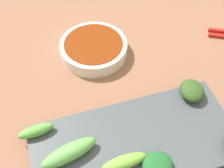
% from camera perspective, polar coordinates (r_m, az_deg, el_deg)
% --- Properties ---
extents(tabletop, '(2.10, 2.10, 0.02)m').
position_cam_1_polar(tabletop, '(0.60, 0.93, -1.64)').
color(tabletop, '#885A43').
rests_on(tabletop, ground).
extents(sauce_bowl, '(0.15, 0.15, 0.03)m').
position_cam_1_polar(sauce_bowl, '(0.64, -3.64, 7.11)').
color(sauce_bowl, silver).
rests_on(sauce_bowl, tabletop).
extents(serving_plate, '(0.17, 0.36, 0.01)m').
position_cam_1_polar(serving_plate, '(0.52, 4.58, -11.42)').
color(serving_plate, '#444C4F').
rests_on(serving_plate, tabletop).
extents(broccoli_stalk_0, '(0.03, 0.07, 0.02)m').
position_cam_1_polar(broccoli_stalk_0, '(0.53, -14.82, -8.94)').
color(broccoli_stalk_0, '#5DA442').
rests_on(broccoli_stalk_0, serving_plate).
extents(broccoli_leafy_2, '(0.06, 0.06, 0.02)m').
position_cam_1_polar(broccoli_leafy_2, '(0.49, 8.99, -15.58)').
color(broccoli_leafy_2, '#1F5E2C').
rests_on(broccoli_leafy_2, serving_plate).
extents(broccoli_leafy_3, '(0.06, 0.05, 0.03)m').
position_cam_1_polar(broccoli_leafy_3, '(0.57, 15.50, -1.27)').
color(broccoli_leafy_3, '#2F5020').
rests_on(broccoli_leafy_3, serving_plate).
extents(broccoli_stalk_4, '(0.05, 0.10, 0.03)m').
position_cam_1_polar(broccoli_stalk_4, '(0.49, -8.46, -13.24)').
color(broccoli_stalk_4, '#62AD50').
rests_on(broccoli_stalk_4, serving_plate).
extents(broccoli_stalk_5, '(0.03, 0.08, 0.02)m').
position_cam_1_polar(broccoli_stalk_5, '(0.48, 2.40, -15.17)').
color(broccoli_stalk_5, '#71B43D').
rests_on(broccoli_stalk_5, serving_plate).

